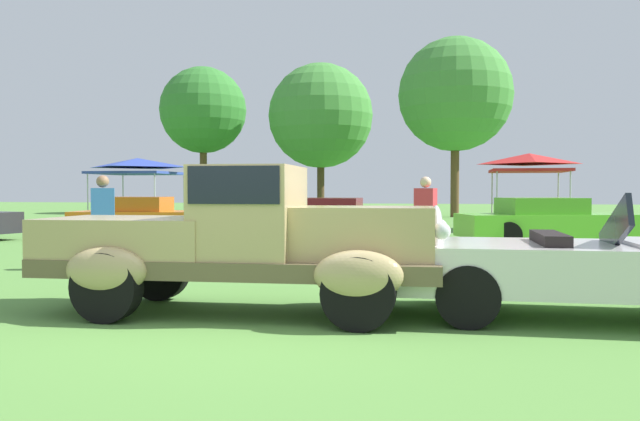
# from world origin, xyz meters

# --- Properties ---
(ground_plane) EXTENTS (120.00, 120.00, 0.00)m
(ground_plane) POSITION_xyz_m (0.00, 0.00, 0.00)
(ground_plane) COLOR #568C3D
(feature_pickup_truck) EXTENTS (4.69, 1.95, 1.70)m
(feature_pickup_truck) POSITION_xyz_m (-0.08, 0.55, 0.87)
(feature_pickup_truck) COLOR brown
(feature_pickup_truck) RESTS_ON ground_plane
(neighbor_convertible) EXTENTS (4.47, 1.77, 1.40)m
(neighbor_convertible) POSITION_xyz_m (3.90, 0.98, 0.58)
(neighbor_convertible) COLOR silver
(neighbor_convertible) RESTS_ON ground_plane
(show_car_orange) EXTENTS (4.15, 2.17, 1.22)m
(show_car_orange) POSITION_xyz_m (-6.57, 11.02, 0.60)
(show_car_orange) COLOR orange
(show_car_orange) RESTS_ON ground_plane
(show_car_burgundy) EXTENTS (3.99, 1.75, 1.22)m
(show_car_burgundy) POSITION_xyz_m (-0.70, 9.68, 0.60)
(show_car_burgundy) COLOR maroon
(show_car_burgundy) RESTS_ON ground_plane
(show_car_lime) EXTENTS (4.80, 2.92, 1.22)m
(show_car_lime) POSITION_xyz_m (4.78, 11.00, 0.60)
(show_car_lime) COLOR #60C62D
(show_car_lime) RESTS_ON ground_plane
(spectator_by_row) EXTENTS (0.46, 0.36, 1.69)m
(spectator_by_row) POSITION_xyz_m (1.81, 6.30, 0.91)
(spectator_by_row) COLOR #7F7056
(spectator_by_row) RESTS_ON ground_plane
(spectator_far_side) EXTENTS (0.47, 0.40, 1.69)m
(spectator_far_side) POSITION_xyz_m (-3.85, 4.06, 0.91)
(spectator_far_side) COLOR #383838
(spectator_far_side) RESTS_ON ground_plane
(canopy_tent_left_field) EXTENTS (3.10, 3.10, 2.71)m
(canopy_tent_left_field) POSITION_xyz_m (-10.05, 17.67, 2.42)
(canopy_tent_left_field) COLOR #B7B7BC
(canopy_tent_left_field) RESTS_ON ground_plane
(canopy_tent_center_field) EXTENTS (2.61, 2.61, 2.71)m
(canopy_tent_center_field) POSITION_xyz_m (5.07, 17.11, 2.42)
(canopy_tent_center_field) COLOR #B7B7BC
(canopy_tent_center_field) RESTS_ON ground_plane
(treeline_far_left) EXTENTS (5.32, 5.32, 9.00)m
(treeline_far_left) POSITION_xyz_m (-12.56, 31.30, 6.32)
(treeline_far_left) COLOR brown
(treeline_far_left) RESTS_ON ground_plane
(treeline_mid_left) EXTENTS (6.30, 6.30, 9.04)m
(treeline_mid_left) POSITION_xyz_m (-5.24, 31.77, 5.88)
(treeline_mid_left) COLOR #47331E
(treeline_mid_left) RESTS_ON ground_plane
(treeline_center) EXTENTS (5.93, 5.93, 9.36)m
(treeline_center) POSITION_xyz_m (2.65, 27.95, 6.38)
(treeline_center) COLOR brown
(treeline_center) RESTS_ON ground_plane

